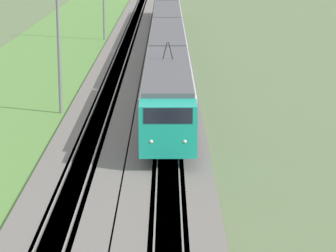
% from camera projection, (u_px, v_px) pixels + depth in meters
% --- Properties ---
extents(ballast_main, '(240.00, 4.40, 0.30)m').
position_uv_depth(ballast_main, '(108.00, 95.00, 57.68)').
color(ballast_main, slate).
rests_on(ballast_main, ground).
extents(ballast_adjacent, '(240.00, 4.40, 0.30)m').
position_uv_depth(ballast_adjacent, '(168.00, 95.00, 57.69)').
color(ballast_adjacent, slate).
rests_on(ballast_adjacent, ground).
extents(track_main, '(240.00, 1.57, 0.45)m').
position_uv_depth(track_main, '(108.00, 95.00, 57.68)').
color(track_main, '#4C4238').
rests_on(track_main, ground).
extents(track_adjacent, '(240.00, 1.57, 0.45)m').
position_uv_depth(track_adjacent, '(168.00, 95.00, 57.69)').
color(track_adjacent, '#4C4238').
rests_on(track_adjacent, ground).
extents(grass_verge, '(240.00, 12.01, 0.12)m').
position_uv_depth(grass_verge, '(14.00, 96.00, 57.70)').
color(grass_verge, '#5B8E42').
rests_on(grass_verge, ground).
extents(passenger_train, '(78.16, 2.95, 4.89)m').
position_uv_depth(passenger_train, '(168.00, 33.00, 76.08)').
color(passenger_train, '#19A88E').
rests_on(passenger_train, ground).
extents(catenary_mast_mid, '(0.22, 2.56, 8.84)m').
position_uv_depth(catenary_mast_mid, '(60.00, 45.00, 50.91)').
color(catenary_mast_mid, slate).
rests_on(catenary_mast_mid, ground).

